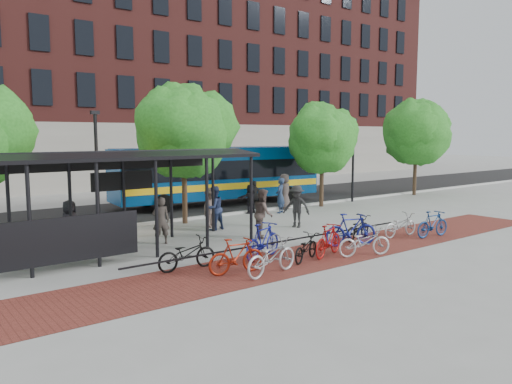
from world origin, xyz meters
TOP-DOWN VIEW (x-y plane):
  - ground at (0.00, 0.00)m, footprint 160.00×160.00m
  - asphalt_street at (0.00, 8.00)m, footprint 160.00×8.00m
  - curb at (0.00, 4.00)m, footprint 160.00×0.25m
  - brick_strip at (-2.00, -5.00)m, footprint 24.00×3.00m
  - bike_rack_rail at (-3.30, -4.10)m, footprint 12.00×0.05m
  - building_brick at (10.00, 26.00)m, footprint 55.00×14.00m
  - bus_shelter at (-8.13, -0.48)m, footprint 10.60×3.07m
  - tree_b at (-2.90, 3.35)m, footprint 5.15×4.20m
  - tree_c at (6.09, 3.35)m, footprint 4.66×3.80m
  - tree_d at (15.10, 3.35)m, footprint 5.39×4.40m
  - lamp_post_left at (-7.00, 3.60)m, footprint 0.35×0.20m
  - lamp_post_right at (9.00, 3.60)m, footprint 0.35×0.20m
  - bus at (1.74, 7.57)m, footprint 12.76×4.03m
  - bike_0 at (-7.01, -3.87)m, footprint 1.96×0.77m
  - bike_1 at (-6.06, -5.16)m, footprint 1.88×0.79m
  - bike_2 at (-5.29, -5.87)m, footprint 2.21×1.11m
  - bike_3 at (-4.30, -4.21)m, footprint 2.12×1.24m
  - bike_4 at (-3.36, -5.30)m, footprint 1.78×1.21m
  - bike_5 at (-2.32, -5.31)m, footprint 1.93×1.08m
  - bike_6 at (-1.34, -6.06)m, footprint 2.05×1.30m
  - bike_7 at (-0.53, -4.74)m, footprint 2.15×1.27m
  - bike_8 at (0.54, -4.15)m, footprint 1.91×1.08m
  - bike_10 at (2.36, -4.82)m, footprint 1.88×0.74m
  - bike_11 at (3.33, -5.66)m, footprint 1.85×0.69m
  - pedestrian_0 at (-8.81, 1.64)m, footprint 1.00×0.86m
  - pedestrian_1 at (-5.94, -0.05)m, footprint 0.76×0.61m
  - pedestrian_2 at (-2.82, 1.06)m, footprint 1.04×0.87m
  - pedestrian_3 at (-2.57, 1.66)m, footprint 1.33×1.08m
  - pedestrian_4 at (1.47, 3.80)m, footprint 1.08×0.85m
  - pedestrian_5 at (1.23, 3.79)m, footprint 1.47×0.58m
  - pedestrian_6 at (3.61, 3.80)m, footprint 1.09×0.84m
  - pedestrian_7 at (2.52, 2.90)m, footprint 0.82×0.75m
  - pedestrian_8 at (-2.13, -1.50)m, footprint 1.14×1.21m
  - pedestrian_9 at (0.44, -0.67)m, footprint 1.21×1.41m

SIDE VIEW (x-z plane):
  - ground at x=0.00m, z-range 0.00..0.00m
  - bike_rack_rail at x=-3.30m, z-range -0.47..0.47m
  - brick_strip at x=-2.00m, z-range 0.00..0.01m
  - asphalt_street at x=0.00m, z-range 0.00..0.01m
  - curb at x=0.00m, z-range 0.00..0.12m
  - bike_4 at x=-3.36m, z-range 0.00..0.89m
  - bike_8 at x=0.54m, z-range 0.00..0.95m
  - bike_10 at x=2.36m, z-range 0.00..0.97m
  - bike_0 at x=-7.01m, z-range 0.00..1.01m
  - bike_6 at x=-1.34m, z-range 0.00..1.02m
  - bike_11 at x=3.33m, z-range 0.00..1.09m
  - bike_1 at x=-6.06m, z-range 0.00..1.09m
  - bike_2 at x=-5.29m, z-range 0.00..1.11m
  - bike_5 at x=-2.32m, z-range 0.00..1.12m
  - bike_3 at x=-4.30m, z-range 0.00..1.23m
  - bike_7 at x=-0.53m, z-range 0.00..1.25m
  - pedestrian_5 at x=1.23m, z-range 0.00..1.55m
  - pedestrian_4 at x=1.47m, z-range 0.00..1.71m
  - pedestrian_0 at x=-8.81m, z-range 0.00..1.73m
  - pedestrian_3 at x=-2.57m, z-range 0.00..1.79m
  - pedestrian_1 at x=-5.94m, z-range 0.00..1.81m
  - pedestrian_7 at x=2.52m, z-range 0.00..1.87m
  - pedestrian_9 at x=0.44m, z-range 0.00..1.90m
  - pedestrian_2 at x=-2.82m, z-range 0.00..1.92m
  - pedestrian_6 at x=3.61m, z-range 0.00..1.98m
  - pedestrian_8 at x=-2.13m, z-range 0.00..1.98m
  - bus at x=1.74m, z-range 0.25..3.64m
  - lamp_post_left at x=-7.00m, z-range 0.18..5.31m
  - lamp_post_right at x=9.00m, z-range 0.18..5.31m
  - bus_shelter at x=-8.13m, z-range 1.20..4.80m
  - tree_c at x=6.09m, z-range 1.09..7.02m
  - tree_b at x=-2.90m, z-range 1.22..7.69m
  - tree_d at x=15.10m, z-range 1.19..7.74m
  - building_brick at x=10.00m, z-range 0.00..20.00m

